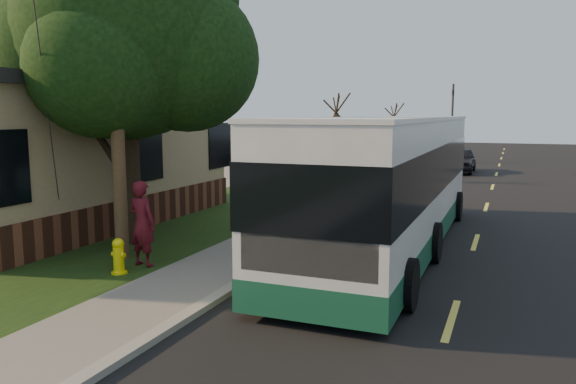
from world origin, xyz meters
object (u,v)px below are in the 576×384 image
object	(u,v)px
skateboarder	(142,223)
distant_car	(459,160)
bare_tree_far	(393,133)
transit_bus	(389,179)
fire_hydrant	(119,256)
leafy_tree	(128,38)
bare_tree_near	(336,137)
traffic_signal	(452,116)
utility_pole	(114,52)
dumpster	(76,192)

from	to	relation	value
skateboarder	distant_car	size ratio (longest dim) A/B	0.43
bare_tree_far	transit_bus	world-z (taller)	bare_tree_far
fire_hydrant	leafy_tree	size ratio (longest dim) A/B	0.09
bare_tree_near	skateboarder	world-z (taller)	bare_tree_near
leafy_tree	traffic_signal	size ratio (longest dim) A/B	1.42
transit_bus	leafy_tree	bearing A→B (deg)	-162.83
fire_hydrant	bare_tree_near	distance (m)	18.10
distant_car	utility_pole	bearing A→B (deg)	-102.56
distant_car	bare_tree_far	bearing A→B (deg)	130.63
transit_bus	fire_hydrant	bearing A→B (deg)	-135.28
bare_tree_far	dumpster	size ratio (longest dim) A/B	2.26
bare_tree_near	transit_bus	size ratio (longest dim) A/B	0.36
bare_tree_far	skateboarder	size ratio (longest dim) A/B	2.17
leafy_tree	traffic_signal	world-z (taller)	leafy_tree
bare_tree_near	traffic_signal	bearing A→B (deg)	75.96
bare_tree_far	distant_car	bearing A→B (deg)	-49.50
bare_tree_near	bare_tree_far	bearing A→B (deg)	87.61
bare_tree_near	dumpster	size ratio (longest dim) A/B	2.41
traffic_signal	leafy_tree	bearing A→B (deg)	-98.47
fire_hydrant	dumpster	distance (m)	8.41
utility_pole	distant_car	distance (m)	24.14
fire_hydrant	distant_car	distance (m)	24.65
bare_tree_far	traffic_signal	distance (m)	5.44
transit_bus	traffic_signal	bearing A→B (deg)	92.92
fire_hydrant	bare_tree_near	world-z (taller)	bare_tree_near
skateboarder	distant_car	world-z (taller)	skateboarder
utility_pole	dumpster	xyz separation A→B (m)	(-5.54, 4.63, -3.91)
leafy_tree	bare_tree_near	size ratio (longest dim) A/B	1.81
bare_tree_near	distant_car	distance (m)	8.38
fire_hydrant	utility_pole	bearing A→B (deg)	125.38
fire_hydrant	bare_tree_near	bearing A→B (deg)	92.86
leafy_tree	bare_tree_far	world-z (taller)	leafy_tree
utility_pole	traffic_signal	xyz separation A→B (m)	(3.81, 33.01, -1.47)
utility_pole	leafy_tree	world-z (taller)	utility_pole
transit_bus	skateboarder	xyz separation A→B (m)	(-4.50, -3.87, -0.73)
utility_pole	bare_tree_far	bearing A→B (deg)	89.40
utility_pole	leafy_tree	size ratio (longest dim) A/B	1.16
utility_pole	dumpster	world-z (taller)	utility_pole
bare_tree_near	transit_bus	xyz separation A→B (m)	(5.50, -13.44, -0.42)
dumpster	transit_bus	bearing A→B (deg)	-5.63
leafy_tree	transit_bus	world-z (taller)	leafy_tree
fire_hydrant	distant_car	size ratio (longest dim) A/B	0.17
skateboarder	dumpster	world-z (taller)	skateboarder
bare_tree_far	utility_pole	bearing A→B (deg)	-90.60
utility_pole	dumpster	bearing A→B (deg)	140.10
traffic_signal	distant_car	size ratio (longest dim) A/B	1.28
leafy_tree	skateboarder	world-z (taller)	leafy_tree
leafy_tree	dumpster	distance (m)	7.10
bare_tree_near	skateboarder	distance (m)	17.38
traffic_signal	transit_bus	size ratio (longest dim) A/B	0.46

